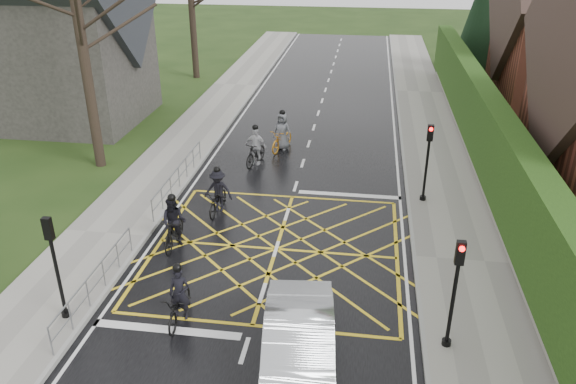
% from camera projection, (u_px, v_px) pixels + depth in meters
% --- Properties ---
extents(ground, '(120.00, 120.00, 0.00)m').
position_uv_depth(ground, '(276.00, 249.00, 18.82)').
color(ground, black).
rests_on(ground, ground).
extents(road, '(9.00, 80.00, 0.01)m').
position_uv_depth(road, '(276.00, 249.00, 18.82)').
color(road, black).
rests_on(road, ground).
extents(sidewalk_right, '(3.00, 80.00, 0.15)m').
position_uv_depth(sidewalk_right, '(460.00, 261.00, 18.02)').
color(sidewalk_right, gray).
rests_on(sidewalk_right, ground).
extents(sidewalk_left, '(3.00, 80.00, 0.15)m').
position_uv_depth(sidewalk_left, '(107.00, 234.00, 19.56)').
color(sidewalk_left, gray).
rests_on(sidewalk_left, ground).
extents(stone_wall, '(0.50, 38.00, 0.70)m').
position_uv_depth(stone_wall, '(486.00, 180.00, 23.02)').
color(stone_wall, slate).
rests_on(stone_wall, ground).
extents(hedge, '(0.90, 38.00, 2.80)m').
position_uv_depth(hedge, '(492.00, 140.00, 22.26)').
color(hedge, '#17330E').
rests_on(hedge, stone_wall).
extents(conifer, '(4.60, 4.60, 10.00)m').
position_uv_depth(conifer, '(491.00, 1.00, 38.45)').
color(conifer, black).
rests_on(conifer, ground).
extents(church, '(8.80, 7.80, 11.00)m').
position_uv_depth(church, '(56.00, 28.00, 29.12)').
color(church, '#2D2B28').
rests_on(church, ground).
extents(railing_south, '(0.05, 5.04, 1.03)m').
position_uv_depth(railing_south, '(95.00, 277.00, 15.96)').
color(railing_south, slate).
rests_on(railing_south, ground).
extents(railing_north, '(0.05, 6.04, 1.03)m').
position_uv_depth(railing_north, '(178.00, 172.00, 22.64)').
color(railing_north, slate).
rests_on(railing_north, ground).
extents(traffic_light_ne, '(0.24, 0.31, 3.21)m').
position_uv_depth(traffic_light_ne, '(427.00, 164.00, 21.18)').
color(traffic_light_ne, black).
rests_on(traffic_light_ne, ground).
extents(traffic_light_se, '(0.24, 0.31, 3.21)m').
position_uv_depth(traffic_light_se, '(454.00, 296.00, 13.69)').
color(traffic_light_se, black).
rests_on(traffic_light_se, ground).
extents(traffic_light_sw, '(0.24, 0.31, 3.21)m').
position_uv_depth(traffic_light_sw, '(57.00, 269.00, 14.75)').
color(traffic_light_sw, black).
rests_on(traffic_light_sw, ground).
extents(cyclist_rear, '(0.65, 1.82, 1.76)m').
position_uv_depth(cyclist_rear, '(180.00, 302.00, 15.26)').
color(cyclist_rear, black).
rests_on(cyclist_rear, ground).
extents(cyclist_back, '(0.86, 1.91, 1.91)m').
position_uv_depth(cyclist_back, '(174.00, 227.00, 18.74)').
color(cyclist_back, black).
rests_on(cyclist_back, ground).
extents(cyclist_mid, '(1.11, 1.90, 1.82)m').
position_uv_depth(cyclist_mid, '(218.00, 195.00, 21.01)').
color(cyclist_mid, black).
rests_on(cyclist_mid, ground).
extents(cyclist_front, '(1.08, 1.94, 1.87)m').
position_uv_depth(cyclist_front, '(256.00, 150.00, 25.12)').
color(cyclist_front, black).
rests_on(cyclist_front, ground).
extents(cyclist_lead, '(1.26, 2.14, 1.97)m').
position_uv_depth(cyclist_lead, '(282.00, 136.00, 26.78)').
color(cyclist_lead, '#C07717').
rests_on(cyclist_lead, ground).
extents(car, '(2.17, 4.95, 1.58)m').
position_uv_depth(car, '(299.00, 349.00, 13.27)').
color(car, silver).
rests_on(car, ground).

